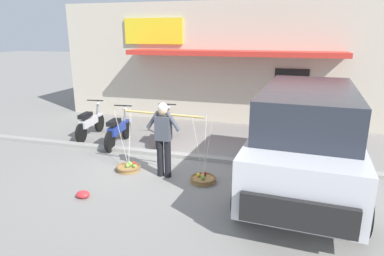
{
  "coord_description": "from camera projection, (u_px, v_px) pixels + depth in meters",
  "views": [
    {
      "loc": [
        2.7,
        -7.17,
        3.13
      ],
      "look_at": [
        0.47,
        0.6,
        0.85
      ],
      "focal_mm": 31.52,
      "sensor_mm": 36.0,
      "label": 1
    }
  ],
  "objects": [
    {
      "name": "motorcycle_second_in_row",
      "position": [
        118.0,
        130.0,
        9.66
      ],
      "size": [
        0.54,
        1.82,
        1.09
      ],
      "color": "black",
      "rests_on": "ground"
    },
    {
      "name": "ground_plane",
      "position": [
        167.0,
        167.0,
        8.2
      ],
      "size": [
        90.0,
        90.0,
        0.0
      ],
      "primitive_type": "plane",
      "color": "gray"
    },
    {
      "name": "fruit_basket_right_side",
      "position": [
        129.0,
        167.0,
        7.95
      ],
      "size": [
        0.57,
        0.57,
        1.45
      ],
      "color": "#9E7542",
      "rests_on": "ground"
    },
    {
      "name": "motorcycle_nearest_shop",
      "position": [
        90.0,
        123.0,
        10.42
      ],
      "size": [
        0.54,
        1.82,
        1.09
      ],
      "color": "black",
      "rests_on": "ground"
    },
    {
      "name": "fruit_vendor",
      "position": [
        163.0,
        135.0,
        7.39
      ],
      "size": [
        1.86,
        0.22,
        1.7
      ],
      "color": "black",
      "rests_on": "ground"
    },
    {
      "name": "parked_truck",
      "position": [
        306.0,
        136.0,
        6.81
      ],
      "size": [
        2.41,
        4.92,
        2.1
      ],
      "color": "silver",
      "rests_on": "ground"
    },
    {
      "name": "storefront_building",
      "position": [
        243.0,
        59.0,
        13.9
      ],
      "size": [
        13.0,
        6.0,
        4.2
      ],
      "color": "beige",
      "rests_on": "ground"
    },
    {
      "name": "motorcycle_third_in_row",
      "position": [
        164.0,
        128.0,
        9.83
      ],
      "size": [
        0.54,
        1.81,
        1.09
      ],
      "color": "black",
      "rests_on": "ground"
    },
    {
      "name": "sidewalk_curb",
      "position": [
        176.0,
        155.0,
        8.84
      ],
      "size": [
        20.0,
        0.24,
        0.1
      ],
      "primitive_type": "cube",
      "color": "gray",
      "rests_on": "ground"
    },
    {
      "name": "fruit_basket_left_side",
      "position": [
        203.0,
        179.0,
        7.33
      ],
      "size": [
        0.57,
        0.57,
        1.45
      ],
      "color": "#9E7542",
      "rests_on": "ground"
    },
    {
      "name": "plastic_litter_bag",
      "position": [
        83.0,
        194.0,
        6.63
      ],
      "size": [
        0.28,
        0.22,
        0.14
      ],
      "primitive_type": "ellipsoid",
      "color": "red",
      "rests_on": "ground"
    }
  ]
}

